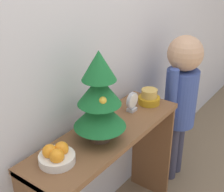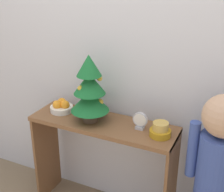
{
  "view_description": "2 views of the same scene",
  "coord_description": "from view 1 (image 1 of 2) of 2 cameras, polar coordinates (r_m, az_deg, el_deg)",
  "views": [
    {
      "loc": [
        -1.14,
        -0.7,
        1.67
      ],
      "look_at": [
        0.02,
        0.15,
        0.98
      ],
      "focal_mm": 50.0,
      "sensor_mm": 36.0,
      "label": 1
    },
    {
      "loc": [
        0.88,
        -1.54,
        1.78
      ],
      "look_at": [
        0.05,
        0.2,
        0.96
      ],
      "focal_mm": 50.0,
      "sensor_mm": 36.0,
      "label": 2
    }
  ],
  "objects": [
    {
      "name": "back_wall",
      "position": [
        1.62,
        -6.91,
        10.55
      ],
      "size": [
        7.0,
        0.05,
        2.5
      ],
      "primitive_type": "cube",
      "color": "silver",
      "rests_on": "ground_plane"
    },
    {
      "name": "fruit_bowl",
      "position": [
        1.46,
        -10.1,
        -10.7
      ],
      "size": [
        0.17,
        0.17,
        0.09
      ],
      "color": "silver",
      "rests_on": "console_table"
    },
    {
      "name": "mini_tree",
      "position": [
        1.5,
        -2.31,
        -0.37
      ],
      "size": [
        0.27,
        0.27,
        0.47
      ],
      "color": "#4C3828",
      "rests_on": "console_table"
    },
    {
      "name": "child_figure",
      "position": [
        2.28,
        12.57,
        0.86
      ],
      "size": [
        0.36,
        0.25,
        1.14
      ],
      "color": "#38384C",
      "rests_on": "ground_plane"
    },
    {
      "name": "desk_clock",
      "position": [
        1.86,
        3.73,
        -1.11
      ],
      "size": [
        0.1,
        0.04,
        0.12
      ],
      "color": "#B2B2B7",
      "rests_on": "console_table"
    },
    {
      "name": "console_table",
      "position": [
        1.79,
        -0.76,
        -11.59
      ],
      "size": [
        1.04,
        0.33,
        0.77
      ],
      "color": "brown",
      "rests_on": "ground_plane"
    },
    {
      "name": "singing_bowl",
      "position": [
        1.97,
        6.81,
        -0.27
      ],
      "size": [
        0.14,
        0.14,
        0.1
      ],
      "color": "#B78419",
      "rests_on": "console_table"
    }
  ]
}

